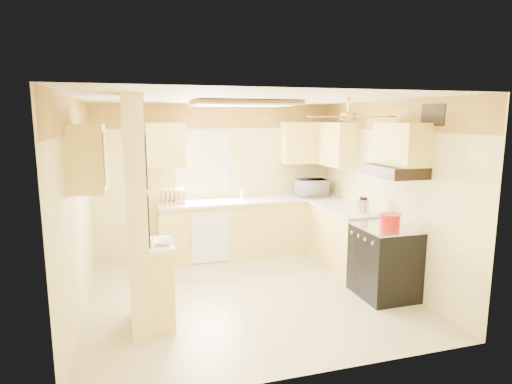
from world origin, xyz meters
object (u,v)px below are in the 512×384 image
object	(u,v)px
dutch_oven	(390,221)
kettle	(363,206)
microwave	(311,188)
bowl	(164,242)
stove	(384,261)

from	to	relation	value
dutch_oven	kettle	size ratio (longest dim) A/B	1.07
microwave	bowl	xyz separation A→B (m)	(-2.67, -2.22, -0.12)
stove	dutch_oven	distance (m)	0.55
stove	microwave	size ratio (longest dim) A/B	1.75
dutch_oven	microwave	bearing A→B (deg)	92.62
stove	dutch_oven	bearing A→B (deg)	-71.59
bowl	dutch_oven	distance (m)	2.77
kettle	stove	bearing A→B (deg)	-92.93
bowl	kettle	bearing A→B (deg)	13.98
bowl	dutch_oven	size ratio (longest dim) A/B	0.77
microwave	stove	bearing A→B (deg)	93.41
dutch_oven	kettle	bearing A→B (deg)	88.74
microwave	kettle	size ratio (longest dim) A/B	2.14
microwave	dutch_oven	distance (m)	2.20
microwave	kettle	world-z (taller)	microwave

